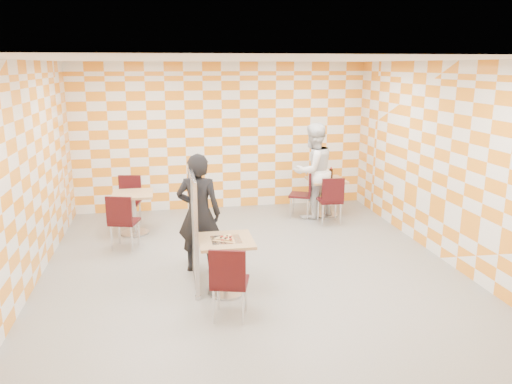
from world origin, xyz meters
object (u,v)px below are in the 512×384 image
(chair_empty_far, at_px, (129,196))
(partition, at_px, (193,226))
(chair_main_front, at_px, (229,278))
(sport_bottle, at_px, (320,174))
(chair_second_front, at_px, (331,197))
(man_white, at_px, (313,171))
(chair_second_side, at_px, (305,191))
(chair_empty_near, at_px, (122,218))
(man_dark, at_px, (199,213))
(second_table, at_px, (326,191))
(main_table, at_px, (226,257))
(empty_table, at_px, (133,206))
(soda_bottle, at_px, (331,174))

(chair_empty_far, height_order, partition, partition)
(chair_main_front, height_order, sport_bottle, sport_bottle)
(chair_second_front, relative_size, man_white, 0.50)
(chair_second_side, bearing_deg, chair_empty_near, -160.53)
(man_dark, bearing_deg, second_table, -123.07)
(chair_empty_near, relative_size, partition, 0.60)
(man_dark, height_order, sport_bottle, man_dark)
(man_dark, bearing_deg, partition, 87.64)
(chair_empty_far, height_order, man_white, man_white)
(main_table, bearing_deg, chair_main_front, -94.74)
(chair_second_side, height_order, sport_bottle, sport_bottle)
(main_table, distance_m, chair_empty_far, 3.56)
(chair_second_front, distance_m, sport_bottle, 0.75)
(chair_main_front, bearing_deg, sport_bottle, 59.52)
(chair_second_side, height_order, chair_empty_far, same)
(main_table, xyz_separation_m, second_table, (2.39, 3.14, 0.00))
(second_table, bearing_deg, chair_second_front, -99.40)
(chair_second_side, bearing_deg, partition, -132.38)
(chair_second_side, xyz_separation_m, sport_bottle, (0.32, 0.13, 0.29))
(chair_main_front, bearing_deg, main_table, 85.26)
(chair_second_front, bearing_deg, empty_table, 177.46)
(main_table, height_order, chair_empty_near, chair_empty_near)
(chair_second_front, height_order, partition, partition)
(main_table, distance_m, man_dark, 0.94)
(empty_table, bearing_deg, main_table, -63.83)
(main_table, xyz_separation_m, partition, (-0.39, 0.53, 0.28))
(second_table, height_order, man_dark, man_dark)
(main_table, relative_size, empty_table, 1.00)
(chair_empty_far, bearing_deg, second_table, -1.97)
(man_dark, bearing_deg, chair_main_front, 114.15)
(main_table, distance_m, partition, 0.71)
(man_white, distance_m, soda_bottle, 0.40)
(chair_main_front, bearing_deg, empty_table, 110.07)
(empty_table, relative_size, soda_bottle, 3.26)
(main_table, relative_size, chair_empty_near, 0.81)
(man_dark, height_order, man_white, man_white)
(main_table, distance_m, chair_second_side, 3.65)
(main_table, bearing_deg, soda_bottle, 51.75)
(chair_main_front, xyz_separation_m, chair_empty_near, (-1.39, 2.64, 0.00))
(chair_empty_near, bearing_deg, sport_bottle, 19.67)
(chair_empty_near, bearing_deg, man_dark, -42.26)
(partition, bearing_deg, chair_empty_near, 128.13)
(chair_empty_near, bearing_deg, chair_second_front, 9.68)
(chair_main_front, height_order, soda_bottle, soda_bottle)
(sport_bottle, distance_m, soda_bottle, 0.22)
(main_table, xyz_separation_m, sport_bottle, (2.27, 3.22, 0.33))
(man_dark, bearing_deg, soda_bottle, -123.86)
(man_white, bearing_deg, man_dark, 19.41)
(empty_table, relative_size, man_dark, 0.43)
(partition, distance_m, man_white, 3.57)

